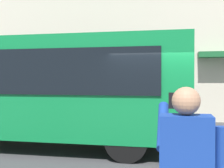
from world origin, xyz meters
TOP-DOWN VIEW (x-y plane):
  - ground_plane at (0.00, 0.00)m, footprint 60.00×60.00m
  - red_bus at (3.90, -0.46)m, footprint 9.05×2.54m

SIDE VIEW (x-z plane):
  - ground_plane at x=0.00m, z-range 0.00..0.00m
  - red_bus at x=3.90m, z-range 0.14..3.22m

